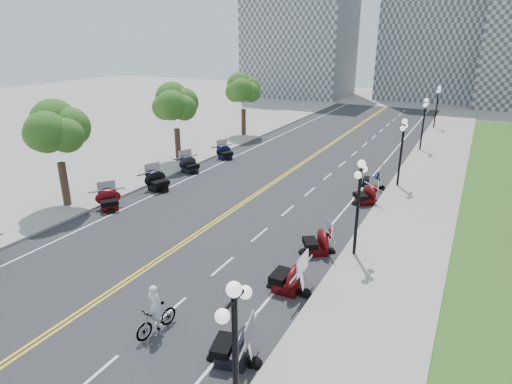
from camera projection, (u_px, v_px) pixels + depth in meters
The scene contains 45 objects.
ground at pixel (170, 252), 22.24m from camera, with size 160.00×160.00×0.00m, color gray.
road at pixel (258, 193), 30.58m from camera, with size 16.00×90.00×0.01m, color #333335.
centerline_yellow_a at pixel (256, 193), 30.63m from camera, with size 0.12×90.00×0.00m, color yellow.
centerline_yellow_b at pixel (259, 193), 30.53m from camera, with size 0.12×90.00×0.00m, color yellow.
edge_line_north at pixel (345, 209), 27.81m from camera, with size 0.12×90.00×0.00m, color white.
edge_line_south at pixel (185, 180), 33.35m from camera, with size 0.12×90.00×0.00m, color white.
lane_dash_4 at pixel (96, 374), 14.18m from camera, with size 0.12×2.00×0.00m, color white.
lane_dash_5 at pixel (171, 310), 17.52m from camera, with size 0.12×2.00×0.00m, color white.
lane_dash_6 at pixel (223, 266), 20.86m from camera, with size 0.12×2.00×0.00m, color white.
lane_dash_7 at pixel (260, 234), 24.19m from camera, with size 0.12×2.00×0.00m, color white.
lane_dash_8 at pixel (288, 210), 27.53m from camera, with size 0.12×2.00×0.00m, color white.
lane_dash_9 at pixel (310, 192), 30.86m from camera, with size 0.12×2.00×0.00m, color white.
lane_dash_10 at pixel (328, 176), 34.20m from camera, with size 0.12×2.00×0.00m, color white.
lane_dash_11 at pixel (342, 164), 37.53m from camera, with size 0.12×2.00×0.00m, color white.
lane_dash_12 at pixel (354, 154), 40.87m from camera, with size 0.12×2.00×0.00m, color white.
lane_dash_13 at pixel (365, 145), 44.20m from camera, with size 0.12×2.00×0.00m, color white.
lane_dash_14 at pixel (374, 137), 47.54m from camera, with size 0.12×2.00×0.00m, color white.
lane_dash_15 at pixel (381, 131), 50.87m from camera, with size 0.12×2.00×0.00m, color white.
lane_dash_16 at pixel (388, 125), 54.21m from camera, with size 0.12×2.00×0.00m, color white.
lane_dash_17 at pixel (394, 120), 57.55m from camera, with size 0.12×2.00×0.00m, color white.
lane_dash_18 at pixel (399, 115), 60.88m from camera, with size 0.12×2.00×0.00m, color white.
lane_dash_19 at pixel (404, 111), 64.22m from camera, with size 0.12×2.00×0.00m, color white.
sidewalk_north at pixel (411, 219), 26.02m from camera, with size 5.00×90.00×0.15m, color #9E9991.
sidewalk_south at pixel (144, 172), 35.10m from camera, with size 5.00×90.00×0.15m, color #9E9991.
distant_block_a at pixel (301, 22), 77.27m from camera, with size 18.00×14.00×26.00m, color gray.
distant_block_b at pixel (436, 8), 72.07m from camera, with size 16.00×12.00×30.00m, color gray.
street_lamp_1 at pixel (236, 367), 10.96m from camera, with size 0.50×1.20×4.90m, color black, non-canonical shape.
street_lamp_2 at pixel (358, 209), 20.97m from camera, with size 0.50×1.20×4.90m, color black, non-canonical shape.
street_lamp_3 at pixel (401, 153), 30.97m from camera, with size 0.50×1.20×4.90m, color black, non-canonical shape.
street_lamp_4 at pixel (423, 125), 40.98m from camera, with size 0.50×1.20×4.90m, color black, non-canonical shape.
street_lamp_5 at pixel (437, 107), 50.99m from camera, with size 0.50×1.20×4.90m, color black, non-canonical shape.
tree_2 at pixel (57, 136), 26.61m from camera, with size 4.80×4.80×9.20m, color #235619, non-canonical shape.
tree_3 at pixel (176, 108), 36.61m from camera, with size 4.80×4.80×9.20m, color #235619, non-canonical shape.
tree_4 at pixel (243, 93), 46.62m from camera, with size 4.80×4.80×9.20m, color #235619, non-canonical shape.
motorcycle_n_4 at pixel (233, 344), 14.54m from camera, with size 2.09×2.09×1.46m, color black, non-canonical shape.
motorcycle_n_5 at pixel (288, 275), 18.65m from camera, with size 2.22×2.22×1.55m, color #590A0C, non-canonical shape.
motorcycle_n_6 at pixel (317, 240), 21.94m from camera, with size 2.06×2.06×1.44m, color #590A0C, non-canonical shape.
motorcycle_n_8 at pixel (365, 194), 28.46m from camera, with size 2.03×2.03×1.42m, color #590A0C, non-canonical shape.
motorcycle_n_9 at pixel (372, 178), 31.55m from camera, with size 1.98×1.98×1.39m, color black, non-canonical shape.
motorcycle_s_6 at pixel (109, 199), 27.50m from camera, with size 2.02×2.02×1.42m, color #590A0C, non-canonical shape.
motorcycle_s_7 at pixel (158, 180), 30.97m from camera, with size 2.21×2.21×1.55m, color black, non-canonical shape.
motorcycle_s_8 at pixel (190, 164), 35.04m from camera, with size 2.08×2.08×1.46m, color black, non-canonical shape.
motorcycle_s_9 at pixel (225, 151), 38.97m from camera, with size 1.95×1.95×1.36m, color black, non-canonical shape.
bicycle at pixel (156, 319), 16.04m from camera, with size 0.54×1.90×1.14m, color #A51414.
cyclist_rider at pixel (153, 287), 15.55m from camera, with size 0.62×0.41×1.70m, color white.
Camera 1 is at (13.10, -15.53, 10.57)m, focal length 30.00 mm.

